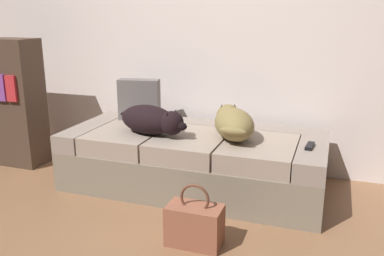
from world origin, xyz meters
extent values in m
cube|color=silver|center=(0.00, 1.70, 1.40)|extent=(6.40, 0.10, 2.80)
cube|color=gray|center=(0.00, 1.12, 0.15)|extent=(1.94, 0.87, 0.30)
cube|color=gray|center=(-0.87, 1.12, 0.37)|extent=(0.20, 0.87, 0.14)
cube|color=gray|center=(0.87, 1.12, 0.37)|extent=(0.20, 0.87, 0.14)
cube|color=gray|center=(0.00, 1.45, 0.37)|extent=(1.54, 0.20, 0.14)
cube|color=gray|center=(-0.51, 1.02, 0.37)|extent=(0.50, 0.65, 0.14)
cube|color=gray|center=(0.00, 1.02, 0.37)|extent=(0.50, 0.65, 0.14)
cube|color=gray|center=(0.51, 1.02, 0.37)|extent=(0.50, 0.65, 0.14)
ellipsoid|color=black|center=(-0.32, 0.99, 0.54)|extent=(0.52, 0.38, 0.21)
sphere|color=black|center=(-0.11, 0.93, 0.55)|extent=(0.18, 0.18, 0.18)
ellipsoid|color=black|center=(-0.03, 0.91, 0.54)|extent=(0.12, 0.09, 0.06)
cone|color=black|center=(-0.09, 0.98, 0.61)|extent=(0.04, 0.04, 0.05)
cone|color=black|center=(-0.12, 0.89, 0.61)|extent=(0.04, 0.04, 0.05)
ellipsoid|color=black|center=(-0.51, 1.10, 0.55)|extent=(0.17, 0.16, 0.05)
ellipsoid|color=olive|center=(0.32, 1.07, 0.54)|extent=(0.45, 0.55, 0.22)
sphere|color=olive|center=(0.22, 1.27, 0.55)|extent=(0.18, 0.18, 0.18)
ellipsoid|color=#4E4226|center=(0.19, 1.34, 0.54)|extent=(0.10, 0.12, 0.06)
cone|color=#4E4226|center=(0.18, 1.25, 0.62)|extent=(0.05, 0.05, 0.05)
cone|color=#4E4226|center=(0.27, 1.29, 0.62)|extent=(0.05, 0.05, 0.05)
ellipsoid|color=olive|center=(0.36, 0.85, 0.55)|extent=(0.19, 0.07, 0.05)
cube|color=black|center=(0.85, 1.04, 0.45)|extent=(0.06, 0.15, 0.02)
cube|color=#685F5E|center=(-0.57, 1.35, 0.61)|extent=(0.36, 0.18, 0.34)
cube|color=#92543C|center=(0.27, 0.33, 0.12)|extent=(0.32, 0.18, 0.24)
torus|color=brown|center=(0.27, 0.33, 0.29)|extent=(0.18, 0.02, 0.18)
cube|color=#493529|center=(-1.70, 1.12, 0.55)|extent=(0.56, 0.28, 1.10)
cube|color=#85449A|center=(-1.65, 0.97, 0.71)|extent=(0.09, 0.02, 0.22)
cube|color=red|center=(-1.53, 0.97, 0.71)|extent=(0.09, 0.02, 0.22)
camera|label=1|loc=(0.97, -1.71, 1.31)|focal=38.75mm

